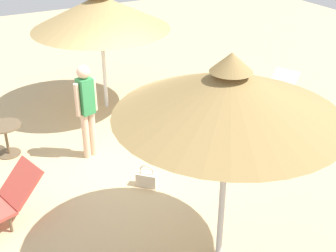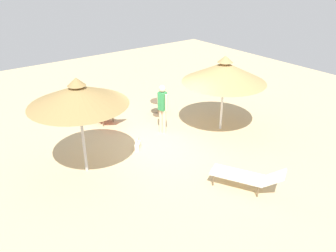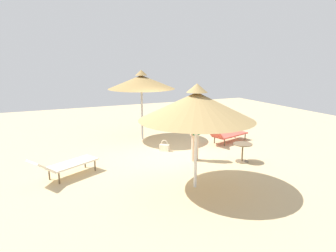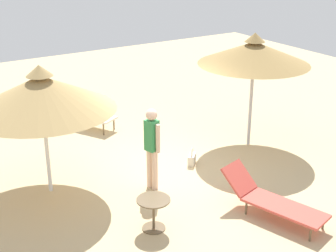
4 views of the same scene
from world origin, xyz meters
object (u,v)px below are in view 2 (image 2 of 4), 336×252
lounge_chair_edge (248,176)px  lounge_chair_near_left (101,113)px  handbag (138,145)px  parasol_umbrella_far_right (78,95)px  parasol_umbrella_near_right (224,72)px  side_table_round (158,105)px  person_standing_front (162,106)px

lounge_chair_edge → lounge_chair_near_left: size_ratio=0.91×
handbag → parasol_umbrella_far_right: bearing=5.4°
parasol_umbrella_near_right → lounge_chair_near_left: parasol_umbrella_near_right is taller
parasol_umbrella_near_right → parasol_umbrella_far_right: size_ratio=1.02×
parasol_umbrella_far_right → side_table_round: 4.89m
parasol_umbrella_near_right → handbag: bearing=-9.5°
person_standing_front → side_table_round: bearing=-119.7°
lounge_chair_near_left → person_standing_front: (-1.33, 2.14, 0.65)m
handbag → parasol_umbrella_near_right: bearing=170.5°
parasol_umbrella_near_right → handbag: 3.83m
lounge_chair_edge → handbag: size_ratio=4.77×
lounge_chair_edge → side_table_round: (-0.93, -5.40, 0.02)m
parasol_umbrella_near_right → parasol_umbrella_far_right: bearing=-4.0°
parasol_umbrella_near_right → lounge_chair_edge: size_ratio=1.49×
parasol_umbrella_far_right → lounge_chair_near_left: parasol_umbrella_far_right is taller
lounge_chair_edge → handbag: bearing=-71.6°
parasol_umbrella_far_right → handbag: (-1.88, -0.18, -2.23)m
lounge_chair_edge → parasol_umbrella_near_right: bearing=-123.8°
handbag → side_table_round: size_ratio=0.67×
lounge_chair_near_left → lounge_chair_edge: bearing=100.5°
lounge_chair_near_left → handbag: 2.65m
parasol_umbrella_far_right → person_standing_front: size_ratio=1.61×
lounge_chair_edge → side_table_round: lounge_chair_edge is taller
lounge_chair_near_left → side_table_round: lounge_chair_near_left is taller
parasol_umbrella_far_right → lounge_chair_edge: bearing=132.1°
parasol_umbrella_near_right → side_table_round: parasol_umbrella_near_right is taller
lounge_chair_near_left → handbag: bearing=89.3°
lounge_chair_edge → person_standing_front: person_standing_front is taller
parasol_umbrella_near_right → side_table_round: (1.10, -2.37, -1.73)m
person_standing_front → parasol_umbrella_far_right: bearing=11.8°
lounge_chair_near_left → handbag: size_ratio=5.24×
parasol_umbrella_far_right → side_table_round: size_ratio=4.66×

